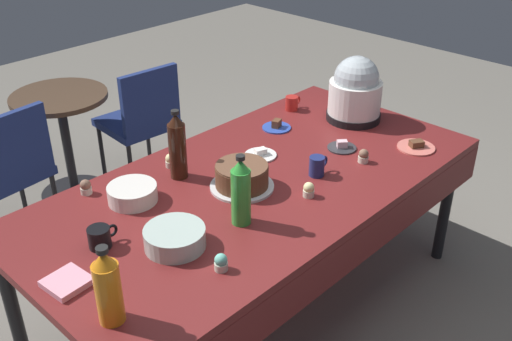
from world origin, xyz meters
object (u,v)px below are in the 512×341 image
(potluck_table, at_px, (256,192))
(cupcake_lemon, at_px, (363,156))
(soda_bottle_orange_juice, at_px, (108,287))
(coffee_mug_black, at_px, (100,237))
(maroon_chair_right, at_px, (142,117))
(soda_bottle_cola, at_px, (177,147))
(dessert_plate_cobalt, at_px, (277,126))
(cupcake_berry, at_px, (221,262))
(soda_bottle_lime_soda, at_px, (241,192))
(coffee_mug_navy, at_px, (317,166))
(cupcake_vanilla, at_px, (86,187))
(coffee_mug_red, at_px, (292,103))
(dessert_plate_white, at_px, (260,154))
(glass_salad_bowl, at_px, (175,238))
(ceramic_snack_bowl, at_px, (132,193))
(round_cafe_table, at_px, (64,127))
(frosted_layer_cake, at_px, (242,177))
(maroon_chair_left, at_px, (7,167))
(dessert_plate_coral, at_px, (416,146))
(cupcake_mint, at_px, (171,161))
(dessert_plate_charcoal, at_px, (342,147))
(cupcake_rose, at_px, (309,190))
(slow_cooker, at_px, (355,91))

(potluck_table, distance_m, cupcake_lemon, 0.55)
(soda_bottle_orange_juice, bearing_deg, coffee_mug_black, 61.52)
(maroon_chair_right, bearing_deg, soda_bottle_cola, -118.16)
(dessert_plate_cobalt, height_order, cupcake_berry, cupcake_berry)
(potluck_table, bearing_deg, soda_bottle_lime_soda, -146.30)
(coffee_mug_navy, bearing_deg, cupcake_vanilla, 142.82)
(potluck_table, distance_m, dessert_plate_cobalt, 0.57)
(soda_bottle_orange_juice, xyz_separation_m, coffee_mug_red, (1.69, 0.69, -0.09))
(soda_bottle_cola, bearing_deg, coffee_mug_navy, -44.93)
(dessert_plate_white, bearing_deg, cupcake_lemon, -53.62)
(cupcake_vanilla, bearing_deg, maroon_chair_right, 44.29)
(glass_salad_bowl, bearing_deg, cupcake_vanilla, 92.20)
(ceramic_snack_bowl, distance_m, cupcake_lemon, 1.10)
(round_cafe_table, bearing_deg, frosted_layer_cake, -91.41)
(cupcake_vanilla, distance_m, maroon_chair_left, 1.01)
(potluck_table, xyz_separation_m, cupcake_lemon, (0.48, -0.25, 0.09))
(cupcake_lemon, distance_m, cupcake_berry, 1.04)
(soda_bottle_cola, bearing_deg, dessert_plate_coral, -32.40)
(ceramic_snack_bowl, distance_m, dessert_plate_coral, 1.42)
(dessert_plate_white, bearing_deg, dessert_plate_coral, -40.23)
(dessert_plate_coral, xyz_separation_m, cupcake_vanilla, (-1.39, 0.82, 0.02))
(dessert_plate_cobalt, xyz_separation_m, cupcake_mint, (-0.66, 0.08, 0.02))
(maroon_chair_left, bearing_deg, dessert_plate_charcoal, -54.95)
(dessert_plate_charcoal, relative_size, cupcake_berry, 2.16)
(ceramic_snack_bowl, bearing_deg, dessert_plate_coral, -25.88)
(cupcake_rose, height_order, cupcake_berry, same)
(ceramic_snack_bowl, bearing_deg, maroon_chair_right, 52.72)
(dessert_plate_coral, distance_m, soda_bottle_orange_juice, 1.76)
(dessert_plate_coral, xyz_separation_m, coffee_mug_red, (-0.07, 0.77, 0.03))
(dessert_plate_cobalt, distance_m, soda_bottle_orange_juice, 1.56)
(cupcake_rose, height_order, soda_bottle_lime_soda, soda_bottle_lime_soda)
(cupcake_rose, distance_m, cupcake_berry, 0.62)
(coffee_mug_red, bearing_deg, cupcake_berry, -149.22)
(cupcake_rose, distance_m, round_cafe_table, 1.94)
(soda_bottle_orange_juice, bearing_deg, coffee_mug_navy, 5.41)
(cupcake_rose, bearing_deg, dessert_plate_charcoal, 19.66)
(glass_salad_bowl, xyz_separation_m, dessert_plate_charcoal, (1.10, 0.03, -0.03))
(slow_cooker, bearing_deg, soda_bottle_lime_soda, -166.93)
(dessert_plate_coral, relative_size, dessert_plate_charcoal, 1.29)
(dessert_plate_coral, xyz_separation_m, soda_bottle_cola, (-1.01, 0.64, 0.15))
(cupcake_vanilla, distance_m, coffee_mug_red, 1.32)
(dessert_plate_coral, distance_m, cupcake_rose, 0.74)
(coffee_mug_navy, bearing_deg, maroon_chair_right, 84.08)
(dessert_plate_cobalt, distance_m, cupcake_berry, 1.22)
(slow_cooker, distance_m, soda_bottle_cola, 1.09)
(cupcake_berry, relative_size, coffee_mug_red, 0.61)
(cupcake_rose, xyz_separation_m, soda_bottle_cola, (-0.28, 0.54, 0.12))
(cupcake_berry, distance_m, round_cafe_table, 2.09)
(dessert_plate_cobalt, bearing_deg, cupcake_rose, -126.55)
(cupcake_berry, xyz_separation_m, coffee_mug_black, (-0.22, 0.43, 0.01))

